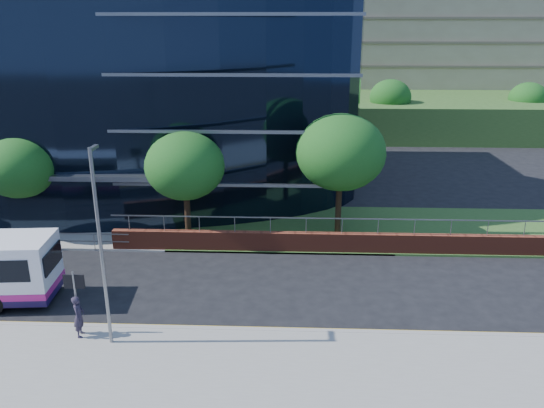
{
  "coord_description": "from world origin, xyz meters",
  "views": [
    {
      "loc": [
        13.22,
        -20.33,
        12.29
      ],
      "look_at": [
        12.07,
        8.0,
        2.64
      ],
      "focal_mm": 35.0,
      "sensor_mm": 36.0,
      "label": 1
    }
  ],
  "objects_px": {
    "pedestrian": "(79,316)",
    "tree_dist_e": "(390,97)",
    "tree_far_b": "(20,168)",
    "tree_far_d": "(341,153)",
    "street_sign": "(75,290)",
    "streetlight_east": "(101,243)",
    "tree_far_c": "(185,166)",
    "tree_dist_f": "(528,99)"
  },
  "relations": [
    {
      "from": "tree_dist_f",
      "to": "pedestrian",
      "type": "bearing_deg",
      "value": -128.95
    },
    {
      "from": "tree_dist_f",
      "to": "tree_far_d",
      "type": "bearing_deg",
      "value": -126.87
    },
    {
      "from": "street_sign",
      "to": "tree_far_b",
      "type": "xyz_separation_m",
      "value": [
        -7.5,
        11.09,
        2.06
      ]
    },
    {
      "from": "tree_far_c",
      "to": "streetlight_east",
      "type": "distance_m",
      "value": 11.22
    },
    {
      "from": "street_sign",
      "to": "tree_far_b",
      "type": "bearing_deg",
      "value": 124.08
    },
    {
      "from": "tree_far_d",
      "to": "tree_far_b",
      "type": "bearing_deg",
      "value": -178.49
    },
    {
      "from": "tree_far_c",
      "to": "tree_far_d",
      "type": "relative_size",
      "value": 0.87
    },
    {
      "from": "tree_far_c",
      "to": "streetlight_east",
      "type": "xyz_separation_m",
      "value": [
        -1.0,
        -11.17,
        -0.1
      ]
    },
    {
      "from": "pedestrian",
      "to": "tree_dist_e",
      "type": "bearing_deg",
      "value": -31.31
    },
    {
      "from": "tree_dist_e",
      "to": "streetlight_east",
      "type": "height_order",
      "value": "streetlight_east"
    },
    {
      "from": "tree_far_b",
      "to": "tree_far_d",
      "type": "distance_m",
      "value": 19.03
    },
    {
      "from": "tree_far_d",
      "to": "tree_dist_e",
      "type": "relative_size",
      "value": 1.14
    },
    {
      "from": "street_sign",
      "to": "tree_far_d",
      "type": "xyz_separation_m",
      "value": [
        11.5,
        11.59,
        3.04
      ]
    },
    {
      "from": "tree_far_b",
      "to": "tree_far_c",
      "type": "distance_m",
      "value": 10.02
    },
    {
      "from": "street_sign",
      "to": "streetlight_east",
      "type": "distance_m",
      "value": 2.8
    },
    {
      "from": "tree_dist_f",
      "to": "pedestrian",
      "type": "xyz_separation_m",
      "value": [
        -35.4,
        -43.78,
        -3.17
      ]
    },
    {
      "from": "tree_far_d",
      "to": "street_sign",
      "type": "bearing_deg",
      "value": -134.78
    },
    {
      "from": "tree_far_c",
      "to": "pedestrian",
      "type": "height_order",
      "value": "tree_far_c"
    },
    {
      "from": "street_sign",
      "to": "streetlight_east",
      "type": "bearing_deg",
      "value": -21.36
    },
    {
      "from": "tree_far_b",
      "to": "tree_dist_f",
      "type": "height_order",
      "value": "same"
    },
    {
      "from": "tree_dist_e",
      "to": "tree_far_b",
      "type": "bearing_deg",
      "value": -131.52
    },
    {
      "from": "street_sign",
      "to": "streetlight_east",
      "type": "height_order",
      "value": "streetlight_east"
    },
    {
      "from": "tree_far_b",
      "to": "tree_dist_f",
      "type": "bearing_deg",
      "value": 37.08
    },
    {
      "from": "tree_far_b",
      "to": "tree_far_d",
      "type": "relative_size",
      "value": 0.81
    },
    {
      "from": "tree_far_b",
      "to": "streetlight_east",
      "type": "relative_size",
      "value": 0.76
    },
    {
      "from": "tree_far_d",
      "to": "tree_dist_f",
      "type": "distance_m",
      "value": 40.01
    },
    {
      "from": "tree_dist_e",
      "to": "pedestrian",
      "type": "distance_m",
      "value": 46.2
    },
    {
      "from": "tree_dist_e",
      "to": "tree_dist_f",
      "type": "distance_m",
      "value": 16.13
    },
    {
      "from": "streetlight_east",
      "to": "pedestrian",
      "type": "xyz_separation_m",
      "value": [
        -1.4,
        0.39,
        -3.4
      ]
    },
    {
      "from": "tree_dist_f",
      "to": "streetlight_east",
      "type": "xyz_separation_m",
      "value": [
        -34.0,
        -44.17,
        0.23
      ]
    },
    {
      "from": "tree_far_b",
      "to": "pedestrian",
      "type": "xyz_separation_m",
      "value": [
        7.6,
        -11.28,
        -3.17
      ]
    },
    {
      "from": "tree_far_b",
      "to": "tree_dist_e",
      "type": "xyz_separation_m",
      "value": [
        27.0,
        30.5,
        0.33
      ]
    },
    {
      "from": "tree_far_b",
      "to": "tree_far_c",
      "type": "xyz_separation_m",
      "value": [
        10.0,
        -0.5,
        0.33
      ]
    },
    {
      "from": "tree_far_c",
      "to": "street_sign",
      "type": "bearing_deg",
      "value": -103.29
    },
    {
      "from": "tree_far_b",
      "to": "tree_far_c",
      "type": "height_order",
      "value": "tree_far_c"
    },
    {
      "from": "tree_dist_f",
      "to": "streetlight_east",
      "type": "relative_size",
      "value": 0.76
    },
    {
      "from": "tree_far_b",
      "to": "tree_far_c",
      "type": "bearing_deg",
      "value": -2.86
    },
    {
      "from": "tree_far_b",
      "to": "tree_far_d",
      "type": "xyz_separation_m",
      "value": [
        19.0,
        0.5,
        0.98
      ]
    },
    {
      "from": "tree_dist_f",
      "to": "streetlight_east",
      "type": "distance_m",
      "value": 55.74
    },
    {
      "from": "tree_dist_e",
      "to": "pedestrian",
      "type": "bearing_deg",
      "value": -114.9
    },
    {
      "from": "streetlight_east",
      "to": "tree_dist_f",
      "type": "bearing_deg",
      "value": 52.42
    },
    {
      "from": "street_sign",
      "to": "tree_dist_e",
      "type": "xyz_separation_m",
      "value": [
        19.5,
        41.59,
        2.39
      ]
    }
  ]
}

